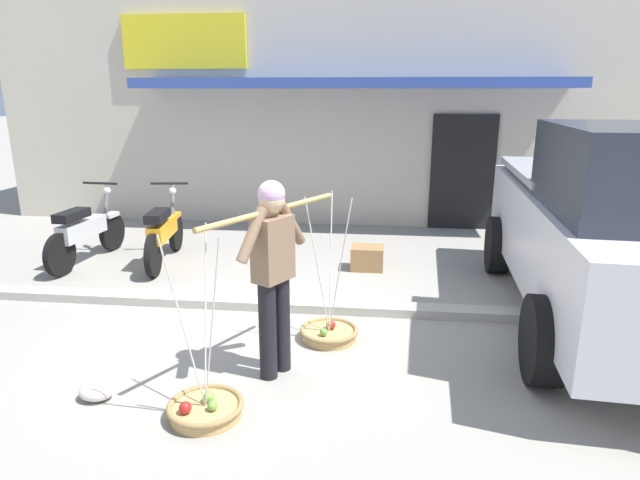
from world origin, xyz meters
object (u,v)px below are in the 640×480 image
Objects in this scene: fruit_basket_right_side at (329,332)px; motorcycle_nearest_shop at (85,232)px; wooden_crate at (367,258)px; fruit_vendor at (273,266)px; fruit_basket_left_side at (205,407)px; motorcycle_second_in_row at (164,232)px; plastic_litter_bag at (97,391)px; parked_truck at (623,231)px.

fruit_basket_right_side reaches higher than motorcycle_nearest_shop.
motorcycle_nearest_shop is 4.00m from wooden_crate.
fruit_vendor is 1.21m from fruit_basket_left_side.
wooden_crate is (3.98, 0.17, -0.29)m from motorcycle_nearest_shop.
motorcycle_second_in_row is (1.12, 0.10, 0.00)m from motorcycle_nearest_shop.
fruit_basket_left_side reaches higher than motorcycle_second_in_row.
parked_truck is at bearing 22.74° from plastic_litter_bag.
fruit_basket_left_side is 3.30× the size of wooden_crate.
wooden_crate is (0.70, 2.94, -0.82)m from fruit_vendor.
parked_truck is at bearing 12.75° from fruit_basket_right_side.
motorcycle_second_in_row is at bearing 139.71° from fruit_basket_right_side.
fruit_basket_left_side is 4.53m from motorcycle_nearest_shop.
fruit_basket_right_side is at bearing 60.65° from fruit_vendor.
wooden_crate is at bearing 59.89° from plastic_litter_bag.
fruit_basket_left_side is 5.18× the size of plastic_litter_bag.
motorcycle_second_in_row is (-1.76, 3.58, 0.38)m from fruit_basket_left_side.
fruit_vendor is 1.72m from plastic_litter_bag.
wooden_crate is at bearing 73.20° from fruit_basket_left_side.
fruit_vendor is 1.17× the size of fruit_basket_left_side.
motorcycle_nearest_shop is (-2.88, 3.48, 0.38)m from fruit_basket_left_side.
plastic_litter_bag is at bearing -59.91° from motorcycle_nearest_shop.
wooden_crate is (2.04, 3.52, 0.09)m from plastic_litter_bag.
parked_truck reaches higher than motorcycle_second_in_row.
fruit_vendor is at bearing -103.45° from wooden_crate.
parked_truck is (2.89, 0.65, 0.95)m from fruit_basket_right_side.
fruit_basket_left_side and fruit_basket_right_side have the same top height.
plastic_litter_bag is at bearing -157.26° from parked_truck.
fruit_basket_left_side reaches higher than wooden_crate.
parked_truck is at bearing 22.50° from fruit_vendor.
motorcycle_second_in_row is 2.88m from wooden_crate.
motorcycle_nearest_shop is at bearing -177.57° from wooden_crate.
parked_truck is (3.28, 1.36, 0.05)m from fruit_vendor.
fruit_vendor is 1.17× the size of fruit_basket_right_side.
parked_truck is at bearing -12.15° from motorcycle_nearest_shop.
motorcycle_nearest_shop is 1.00× the size of motorcycle_second_in_row.
plastic_litter_bag is 0.64× the size of wooden_crate.
plastic_litter_bag is at bearing 171.99° from fruit_basket_left_side.
fruit_basket_right_side is at bearing 60.65° from fruit_basket_left_side.
parked_truck is (5.44, -1.52, 0.58)m from motorcycle_second_in_row.
motorcycle_nearest_shop is (-3.68, 2.07, 0.38)m from fruit_basket_right_side.
plastic_litter_bag is at bearing -143.49° from fruit_basket_right_side.
parked_truck reaches higher than fruit_basket_left_side.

